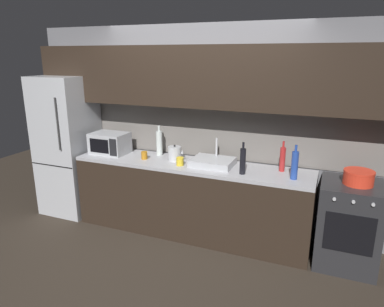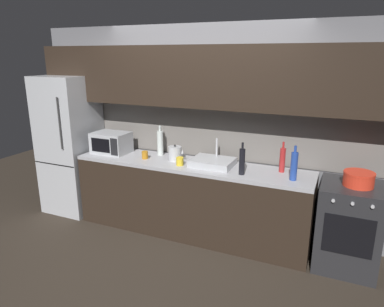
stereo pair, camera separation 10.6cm
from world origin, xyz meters
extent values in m
plane|color=#2D261E|center=(0.00, 0.00, 0.00)|extent=(10.00, 10.00, 0.00)
cube|color=slate|center=(0.00, 1.30, 1.25)|extent=(4.61, 0.10, 2.50)
cube|color=slate|center=(0.00, 1.25, 1.20)|extent=(4.61, 0.01, 0.60)
cube|color=black|center=(0.00, 1.08, 1.90)|extent=(4.24, 0.34, 0.70)
cube|color=black|center=(0.00, 0.90, 0.43)|extent=(2.87, 0.60, 0.86)
cube|color=#9E9EA3|center=(0.00, 0.90, 0.88)|extent=(2.87, 0.60, 0.04)
cube|color=#ADAFB5|center=(-1.81, 0.90, 0.94)|extent=(0.68, 0.66, 1.88)
cube|color=black|center=(-1.81, 0.57, 0.75)|extent=(0.67, 0.00, 0.01)
cylinder|color=#333333|center=(-1.63, 0.55, 1.32)|extent=(0.02, 0.02, 0.66)
cube|color=#232326|center=(1.77, 0.90, 0.45)|extent=(0.60, 0.60, 0.90)
cube|color=black|center=(1.77, 0.60, 0.50)|extent=(0.45, 0.01, 0.40)
cylinder|color=#B2B2B7|center=(1.61, 0.59, 0.83)|extent=(0.03, 0.02, 0.03)
cylinder|color=#B2B2B7|center=(1.77, 0.59, 0.83)|extent=(0.03, 0.02, 0.03)
cylinder|color=#B2B2B7|center=(1.94, 0.59, 0.83)|extent=(0.03, 0.02, 0.03)
cube|color=#A8AAAF|center=(-1.13, 0.92, 1.04)|extent=(0.46, 0.34, 0.27)
cube|color=black|center=(-1.18, 0.75, 1.04)|extent=(0.28, 0.01, 0.18)
cube|color=black|center=(-0.97, 0.75, 1.04)|extent=(0.10, 0.01, 0.22)
cube|color=#ADAFB5|center=(0.28, 0.93, 0.94)|extent=(0.48, 0.38, 0.08)
cylinder|color=silver|center=(0.28, 1.06, 1.09)|extent=(0.02, 0.02, 0.22)
cylinder|color=#B7BABF|center=(-0.22, 0.94, 0.99)|extent=(0.16, 0.16, 0.17)
sphere|color=black|center=(-0.22, 0.94, 1.09)|extent=(0.02, 0.02, 0.02)
cone|color=#B7BABF|center=(-0.11, 0.94, 1.02)|extent=(0.03, 0.03, 0.05)
cylinder|color=#A82323|center=(1.05, 1.03, 1.03)|extent=(0.06, 0.06, 0.27)
cylinder|color=#A82323|center=(1.05, 1.03, 1.20)|extent=(0.02, 0.02, 0.07)
cylinder|color=silver|center=(-0.50, 1.08, 1.06)|extent=(0.08, 0.08, 0.31)
cylinder|color=silver|center=(-0.50, 1.08, 1.25)|extent=(0.03, 0.03, 0.07)
cylinder|color=black|center=(0.67, 0.77, 1.04)|extent=(0.06, 0.06, 0.28)
cylinder|color=black|center=(0.67, 0.77, 1.22)|extent=(0.02, 0.02, 0.07)
cylinder|color=#234299|center=(1.20, 0.81, 1.05)|extent=(0.07, 0.07, 0.29)
cylinder|color=#234299|center=(1.20, 0.81, 1.23)|extent=(0.03, 0.03, 0.07)
cylinder|color=gold|center=(-0.08, 0.79, 0.95)|extent=(0.09, 0.09, 0.10)
cylinder|color=#B27019|center=(-0.59, 0.85, 0.95)|extent=(0.08, 0.08, 0.10)
cylinder|color=red|center=(1.81, 0.90, 0.96)|extent=(0.29, 0.29, 0.12)
cylinder|color=red|center=(1.81, 0.90, 1.03)|extent=(0.29, 0.29, 0.02)
camera|label=1|loc=(1.52, -2.73, 2.14)|focal=32.54mm
camera|label=2|loc=(1.61, -2.69, 2.14)|focal=32.54mm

